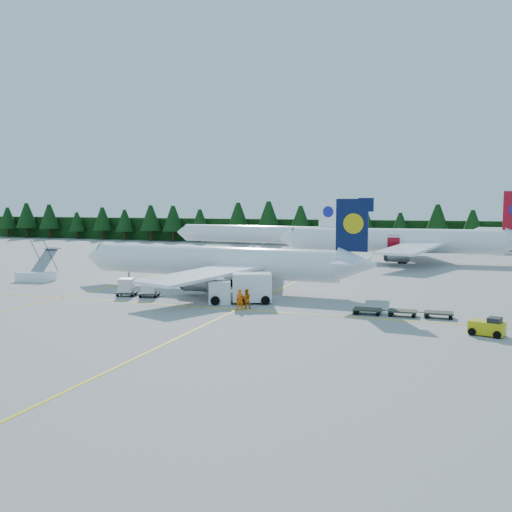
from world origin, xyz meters
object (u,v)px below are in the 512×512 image
(airliner_navy, at_px, (207,262))
(airstairs, at_px, (37,274))
(airliner_red, at_px, (390,241))
(baggage_tug, at_px, (488,327))
(service_truck, at_px, (240,288))

(airliner_navy, distance_m, airstairs, 23.65)
(airliner_red, xyz_separation_m, baggage_tug, (13.32, -53.37, -2.93))
(airstairs, bearing_deg, baggage_tug, -21.99)
(airstairs, bearing_deg, service_truck, -20.01)
(airstairs, xyz_separation_m, service_truck, (30.76, -6.60, 0.61))
(baggage_tug, bearing_deg, airliner_navy, 169.63)
(airstairs, bearing_deg, airliner_navy, -4.78)
(airliner_navy, distance_m, service_truck, 10.84)
(airliner_navy, xyz_separation_m, airstairs, (-23.51, -1.28, -2.27))
(baggage_tug, bearing_deg, airliner_red, 119.78)
(service_truck, relative_size, baggage_tug, 2.38)
(airliner_navy, bearing_deg, baggage_tug, -23.41)
(airliner_navy, relative_size, airstairs, 5.58)
(service_truck, distance_m, baggage_tug, 23.73)
(airliner_navy, xyz_separation_m, baggage_tug, (29.96, -14.70, -2.48))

